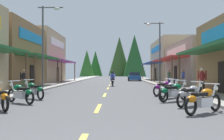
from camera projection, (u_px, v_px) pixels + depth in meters
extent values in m
cube|color=#4C4C4F|center=(111.00, 83.00, 34.53)|extent=(9.73, 93.99, 0.10)
cube|color=#9E9991|center=(67.00, 82.00, 34.64)|extent=(2.55, 93.99, 0.12)
cube|color=gray|center=(155.00, 82.00, 34.43)|extent=(2.55, 93.99, 0.12)
cube|color=#E0C64C|center=(98.00, 108.00, 9.82)|extent=(0.16, 2.40, 0.01)
cube|color=#E0C64C|center=(105.00, 95.00, 15.47)|extent=(0.16, 2.40, 0.01)
cube|color=#E0C64C|center=(108.00, 88.00, 21.57)|extent=(0.16, 2.40, 0.01)
cube|color=#E0C64C|center=(110.00, 85.00, 26.68)|extent=(0.16, 2.40, 0.01)
cube|color=#E0C64C|center=(111.00, 83.00, 33.04)|extent=(0.16, 2.40, 0.01)
cube|color=#E0C64C|center=(112.00, 81.00, 38.67)|extent=(0.16, 2.40, 0.01)
cube|color=#E0C64C|center=(112.00, 80.00, 44.02)|extent=(0.16, 2.40, 0.01)
cube|color=#E0C64C|center=(113.00, 79.00, 50.96)|extent=(0.16, 2.40, 0.01)
cube|color=#E0C64C|center=(113.00, 78.00, 56.01)|extent=(0.16, 2.40, 0.01)
cube|color=#E0C64C|center=(113.00, 78.00, 61.53)|extent=(0.16, 2.40, 0.01)
cube|color=#E0C64C|center=(114.00, 77.00, 67.51)|extent=(0.16, 2.40, 0.01)
cube|color=#E0C64C|center=(114.00, 77.00, 74.08)|extent=(0.16, 2.40, 0.01)
cylinder|color=brown|center=(26.00, 72.00, 17.91)|extent=(0.14, 0.14, 2.82)
cube|color=#236033|center=(41.00, 57.00, 23.73)|extent=(1.80, 8.13, 0.16)
cylinder|color=brown|center=(35.00, 72.00, 19.84)|extent=(0.14, 0.14, 2.82)
cylinder|color=brown|center=(58.00, 72.00, 27.57)|extent=(0.14, 0.14, 2.82)
cube|color=#197FCC|center=(32.00, 37.00, 23.76)|extent=(0.10, 6.33, 0.90)
cube|color=black|center=(32.00, 76.00, 23.73)|extent=(0.08, 1.10, 2.10)
cube|color=tan|center=(31.00, 57.00, 34.33)|extent=(7.32, 10.78, 6.92)
cube|color=#8C338C|center=(64.00, 61.00, 34.25)|extent=(1.80, 9.71, 0.16)
cylinder|color=brown|center=(62.00, 72.00, 29.57)|extent=(0.14, 0.14, 2.82)
cylinder|color=brown|center=(75.00, 72.00, 38.88)|extent=(0.14, 0.14, 2.82)
cube|color=white|center=(58.00, 43.00, 34.28)|extent=(0.10, 7.55, 0.90)
cube|color=black|center=(58.00, 75.00, 34.25)|extent=(0.08, 1.10, 2.10)
cube|color=#236033|center=(208.00, 49.00, 15.53)|extent=(1.80, 9.17, 0.16)
cylinder|color=brown|center=(179.00, 72.00, 19.92)|extent=(0.14, 0.14, 2.82)
cube|color=#197FCC|center=(222.00, 31.00, 15.52)|extent=(0.10, 7.14, 0.90)
cube|color=black|center=(222.00, 78.00, 15.50)|extent=(0.08, 1.10, 2.10)
cube|color=gray|center=(204.00, 64.00, 27.68)|extent=(6.39, 12.08, 4.72)
cube|color=#B72D28|center=(168.00, 59.00, 27.76)|extent=(1.80, 10.87, 0.16)
cylinder|color=brown|center=(172.00, 72.00, 22.52)|extent=(0.14, 0.14, 2.82)
cylinder|color=brown|center=(154.00, 72.00, 32.99)|extent=(0.14, 0.14, 2.82)
cube|color=white|center=(175.00, 52.00, 27.75)|extent=(0.10, 8.46, 0.90)
cube|color=black|center=(175.00, 75.00, 27.73)|extent=(0.08, 1.10, 2.10)
cube|color=tan|center=(178.00, 60.00, 41.57)|extent=(7.44, 13.60, 6.73)
cube|color=navy|center=(151.00, 63.00, 41.64)|extent=(1.80, 12.24, 0.16)
cylinder|color=brown|center=(151.00, 72.00, 35.72)|extent=(0.14, 0.14, 2.82)
cylinder|color=brown|center=(143.00, 72.00, 47.56)|extent=(0.14, 0.14, 2.82)
cube|color=#197FCC|center=(155.00, 49.00, 41.64)|extent=(0.10, 9.52, 0.90)
cube|color=black|center=(156.00, 74.00, 41.61)|extent=(0.08, 1.10, 2.10)
cylinder|color=#474C51|center=(43.00, 48.00, 20.08)|extent=(0.14, 0.14, 6.80)
cylinder|color=#474C51|center=(51.00, 7.00, 20.09)|extent=(2.06, 0.10, 0.10)
ellipsoid|color=silver|center=(57.00, 9.00, 20.08)|extent=(0.50, 0.30, 0.24)
cylinder|color=#474C51|center=(160.00, 54.00, 25.67)|extent=(0.14, 0.14, 6.62)
cylinder|color=#474C51|center=(154.00, 23.00, 25.70)|extent=(2.06, 0.10, 0.10)
ellipsoid|color=silver|center=(149.00, 24.00, 25.71)|extent=(0.50, 0.30, 0.24)
torus|color=black|center=(215.00, 103.00, 9.05)|extent=(0.57, 0.47, 0.64)
torus|color=black|center=(191.00, 106.00, 8.15)|extent=(0.57, 0.47, 0.64)
cube|color=silver|center=(204.00, 102.00, 8.60)|extent=(0.72, 0.65, 0.32)
ellipsoid|color=#BF660C|center=(207.00, 92.00, 8.72)|extent=(0.64, 0.60, 0.28)
cube|color=black|center=(200.00, 94.00, 8.45)|extent=(0.64, 0.59, 0.12)
ellipsoid|color=#BF660C|center=(192.00, 99.00, 8.18)|extent=(0.49, 0.46, 0.24)
cylinder|color=silver|center=(213.00, 94.00, 8.98)|extent=(0.33, 0.28, 0.71)
cylinder|color=silver|center=(212.00, 84.00, 8.91)|extent=(0.40, 0.50, 0.04)
sphere|color=white|center=(216.00, 88.00, 9.07)|extent=(0.16, 0.16, 0.16)
torus|color=black|center=(200.00, 97.00, 10.93)|extent=(0.54, 0.51, 0.64)
torus|color=black|center=(181.00, 100.00, 9.92)|extent=(0.54, 0.51, 0.64)
cube|color=silver|center=(191.00, 97.00, 10.43)|extent=(0.70, 0.68, 0.32)
ellipsoid|color=#99999E|center=(193.00, 89.00, 10.56)|extent=(0.63, 0.62, 0.28)
cube|color=black|center=(188.00, 90.00, 10.26)|extent=(0.63, 0.61, 0.12)
ellipsoid|color=#99999E|center=(182.00, 94.00, 9.96)|extent=(0.49, 0.48, 0.24)
cylinder|color=silver|center=(198.00, 90.00, 10.84)|extent=(0.31, 0.30, 0.71)
cylinder|color=silver|center=(197.00, 82.00, 10.77)|extent=(0.44, 0.47, 0.04)
sphere|color=white|center=(200.00, 85.00, 10.95)|extent=(0.16, 0.16, 0.16)
torus|color=black|center=(184.00, 94.00, 12.51)|extent=(0.58, 0.45, 0.64)
torus|color=black|center=(164.00, 96.00, 11.65)|extent=(0.58, 0.45, 0.64)
cube|color=silver|center=(174.00, 93.00, 12.08)|extent=(0.73, 0.64, 0.32)
ellipsoid|color=#0C5933|center=(177.00, 87.00, 12.20)|extent=(0.64, 0.59, 0.28)
cube|color=black|center=(171.00, 88.00, 11.94)|extent=(0.65, 0.58, 0.12)
ellipsoid|color=#0C5933|center=(164.00, 91.00, 11.68)|extent=(0.50, 0.45, 0.24)
cylinder|color=silver|center=(183.00, 88.00, 12.44)|extent=(0.34, 0.27, 0.71)
cylinder|color=silver|center=(181.00, 80.00, 12.37)|extent=(0.38, 0.51, 0.04)
sphere|color=white|center=(185.00, 84.00, 12.53)|extent=(0.16, 0.16, 0.16)
torus|color=black|center=(176.00, 92.00, 14.09)|extent=(0.49, 0.55, 0.64)
torus|color=black|center=(163.00, 93.00, 12.96)|extent=(0.49, 0.55, 0.64)
cube|color=silver|center=(170.00, 91.00, 13.52)|extent=(0.67, 0.72, 0.32)
ellipsoid|color=#99999E|center=(171.00, 85.00, 13.68)|extent=(0.61, 0.63, 0.28)
cube|color=black|center=(167.00, 86.00, 13.34)|extent=(0.60, 0.64, 0.12)
ellipsoid|color=#99999E|center=(163.00, 89.00, 13.00)|extent=(0.47, 0.49, 0.24)
cylinder|color=silver|center=(175.00, 86.00, 13.99)|extent=(0.29, 0.32, 0.71)
cylinder|color=silver|center=(174.00, 79.00, 13.90)|extent=(0.48, 0.42, 0.04)
sphere|color=white|center=(176.00, 82.00, 14.11)|extent=(0.16, 0.16, 0.16)
torus|color=black|center=(172.00, 90.00, 15.59)|extent=(0.54, 0.51, 0.64)
torus|color=black|center=(157.00, 91.00, 14.60)|extent=(0.54, 0.51, 0.64)
cube|color=silver|center=(164.00, 89.00, 15.10)|extent=(0.71, 0.68, 0.32)
ellipsoid|color=#721972|center=(166.00, 84.00, 15.23)|extent=(0.63, 0.61, 0.28)
cube|color=black|center=(162.00, 85.00, 14.93)|extent=(0.63, 0.61, 0.12)
ellipsoid|color=#721972|center=(157.00, 87.00, 14.63)|extent=(0.49, 0.47, 0.24)
cylinder|color=silver|center=(170.00, 85.00, 15.51)|extent=(0.31, 0.29, 0.71)
cylinder|color=silver|center=(169.00, 79.00, 15.43)|extent=(0.43, 0.47, 0.04)
sphere|color=white|center=(172.00, 81.00, 15.62)|extent=(0.16, 0.16, 0.16)
torus|color=black|center=(5.00, 103.00, 8.88)|extent=(0.51, 0.54, 0.64)
cube|color=black|center=(1.00, 92.00, 9.25)|extent=(0.61, 0.63, 0.12)
ellipsoid|color=#BF660C|center=(5.00, 97.00, 8.92)|extent=(0.48, 0.49, 0.24)
torus|color=black|center=(11.00, 95.00, 11.82)|extent=(0.57, 0.46, 0.64)
torus|color=black|center=(30.00, 97.00, 10.90)|extent=(0.57, 0.46, 0.64)
cube|color=silver|center=(20.00, 95.00, 11.36)|extent=(0.73, 0.64, 0.32)
ellipsoid|color=#0C5933|center=(18.00, 88.00, 11.48)|extent=(0.64, 0.59, 0.28)
cube|color=black|center=(23.00, 89.00, 11.21)|extent=(0.65, 0.58, 0.12)
ellipsoid|color=#0C5933|center=(29.00, 92.00, 10.93)|extent=(0.50, 0.46, 0.24)
cylinder|color=silver|center=(13.00, 89.00, 11.74)|extent=(0.33, 0.27, 0.71)
cylinder|color=silver|center=(14.00, 81.00, 11.67)|extent=(0.39, 0.50, 0.04)
sphere|color=white|center=(11.00, 84.00, 11.84)|extent=(0.16, 0.16, 0.16)
torus|color=black|center=(26.00, 92.00, 13.72)|extent=(0.54, 0.51, 0.64)
torus|color=black|center=(40.00, 94.00, 12.68)|extent=(0.54, 0.51, 0.64)
cube|color=silver|center=(33.00, 91.00, 13.20)|extent=(0.70, 0.68, 0.32)
ellipsoid|color=#0C5933|center=(31.00, 85.00, 13.34)|extent=(0.63, 0.61, 0.28)
cube|color=black|center=(36.00, 86.00, 13.03)|extent=(0.63, 0.61, 0.12)
ellipsoid|color=#0C5933|center=(40.00, 89.00, 12.72)|extent=(0.49, 0.47, 0.24)
cylinder|color=silver|center=(28.00, 86.00, 13.63)|extent=(0.31, 0.30, 0.71)
cylinder|color=silver|center=(29.00, 80.00, 13.55)|extent=(0.44, 0.47, 0.04)
sphere|color=white|center=(26.00, 83.00, 13.74)|extent=(0.16, 0.16, 0.16)
torus|color=black|center=(113.00, 83.00, 26.11)|extent=(0.10, 0.64, 0.64)
torus|color=black|center=(112.00, 83.00, 24.61)|extent=(0.10, 0.64, 0.64)
cube|color=silver|center=(113.00, 82.00, 25.36)|extent=(0.29, 0.70, 0.32)
ellipsoid|color=black|center=(113.00, 79.00, 25.56)|extent=(0.32, 0.56, 0.28)
cube|color=black|center=(113.00, 79.00, 25.11)|extent=(0.28, 0.60, 0.12)
ellipsoid|color=black|center=(112.00, 81.00, 24.66)|extent=(0.24, 0.44, 0.24)
cylinder|color=silver|center=(113.00, 79.00, 25.98)|extent=(0.06, 0.37, 0.71)
cylinder|color=silver|center=(113.00, 76.00, 25.87)|extent=(0.60, 0.04, 0.04)
sphere|color=white|center=(113.00, 78.00, 26.14)|extent=(0.16, 0.16, 0.16)
ellipsoid|color=#333F8C|center=(113.00, 76.00, 25.22)|extent=(0.38, 0.38, 0.64)
sphere|color=black|center=(113.00, 72.00, 25.27)|extent=(0.24, 0.24, 0.24)
cylinder|color=#333F8C|center=(111.00, 79.00, 25.39)|extent=(0.14, 0.42, 0.24)
cylinder|color=#333F8C|center=(111.00, 76.00, 25.52)|extent=(0.10, 0.51, 0.40)
cylinder|color=#333F8C|center=(114.00, 79.00, 25.38)|extent=(0.14, 0.42, 0.24)
cylinder|color=#333F8C|center=(115.00, 76.00, 25.51)|extent=(0.10, 0.51, 0.40)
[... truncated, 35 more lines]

